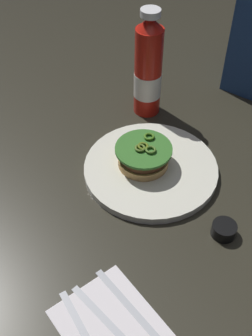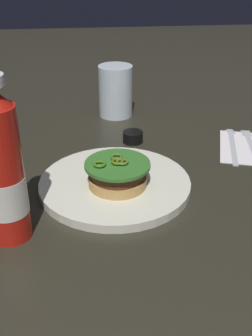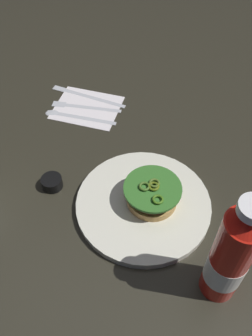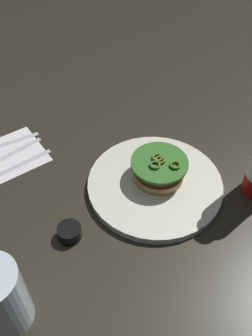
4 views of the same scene
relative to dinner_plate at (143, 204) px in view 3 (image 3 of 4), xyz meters
name	(u,v)px [view 3 (image 3 of 4)]	position (x,y,z in m)	size (l,w,h in m)	color
ground_plane	(76,175)	(0.15, -0.09, -0.01)	(3.00, 3.00, 0.00)	#2B281E
dinner_plate	(143,204)	(0.00, 0.00, 0.00)	(0.29, 0.29, 0.02)	silver
burger_sandwich	(152,194)	(-0.02, 0.00, 0.03)	(0.12, 0.12, 0.05)	tan
ketchup_bottle	(230,257)	(-0.13, 0.18, 0.11)	(0.07, 0.07, 0.26)	red
condiment_cup	(52,182)	(0.20, -0.06, 0.00)	(0.05, 0.05, 0.03)	black
napkin	(87,107)	(0.14, -0.32, -0.01)	(0.17, 0.14, 0.00)	white
butter_knife	(84,94)	(0.15, -0.38, 0.00)	(0.21, 0.10, 0.00)	silver
fork_utensil	(80,106)	(0.16, -0.33, 0.00)	(0.19, 0.05, 0.00)	silver
spoon_utensil	(71,115)	(0.18, -0.29, 0.00)	(0.19, 0.07, 0.00)	silver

